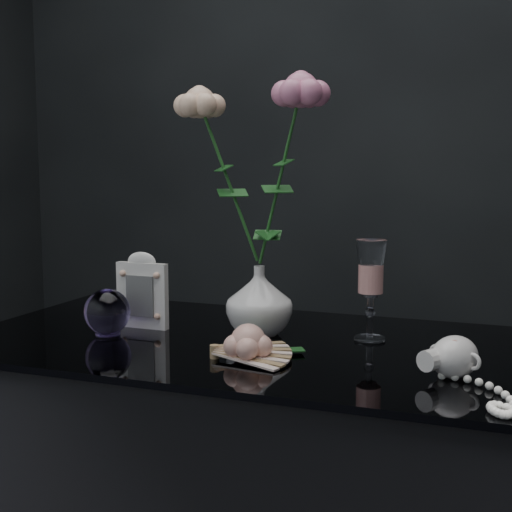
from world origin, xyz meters
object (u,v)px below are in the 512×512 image
at_px(vase, 259,301).
at_px(pearl_jar, 454,355).
at_px(wine_glass, 371,290).
at_px(paperweight, 107,312).
at_px(picture_frame, 142,290).
at_px(loose_rose, 248,342).

height_order(vase, pearl_jar, vase).
bearing_deg(wine_glass, pearl_jar, -47.45).
xyz_separation_m(vase, paperweight, (-0.27, -0.10, -0.02)).
xyz_separation_m(picture_frame, loose_rose, (0.28, -0.15, -0.05)).
distance_m(loose_rose, pearl_jar, 0.33).
distance_m(picture_frame, loose_rose, 0.32).
relative_size(picture_frame, pearl_jar, 0.64).
distance_m(vase, wine_glass, 0.21).
xyz_separation_m(vase, pearl_jar, (0.37, -0.15, -0.03)).
bearing_deg(paperweight, wine_glass, 15.67).
bearing_deg(picture_frame, wine_glass, 8.45).
bearing_deg(loose_rose, picture_frame, 152.59).
height_order(wine_glass, loose_rose, wine_glass).
distance_m(vase, paperweight, 0.29).
bearing_deg(loose_rose, vase, 104.67).
distance_m(paperweight, pearl_jar, 0.64).
bearing_deg(loose_rose, pearl_jar, 4.08).
xyz_separation_m(wine_glass, loose_rose, (-0.16, -0.21, -0.06)).
xyz_separation_m(picture_frame, paperweight, (-0.03, -0.07, -0.03)).
relative_size(vase, paperweight, 1.50).
bearing_deg(vase, pearl_jar, -21.89).
xyz_separation_m(paperweight, pearl_jar, (0.64, -0.05, -0.01)).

